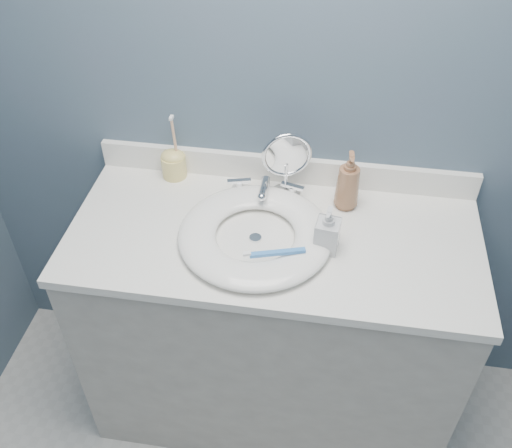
% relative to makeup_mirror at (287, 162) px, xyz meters
% --- Properties ---
extents(back_wall, '(2.20, 0.02, 2.40)m').
position_rel_makeup_mirror_xyz_m(back_wall, '(-0.01, 0.08, 0.20)').
color(back_wall, '#485E6C').
rests_on(back_wall, ground).
extents(vanity_cabinet, '(1.20, 0.55, 0.85)m').
position_rel_makeup_mirror_xyz_m(vanity_cabinet, '(-0.01, -0.19, -0.58)').
color(vanity_cabinet, '#BBB6AB').
rests_on(vanity_cabinet, ground).
extents(countertop, '(1.22, 0.57, 0.03)m').
position_rel_makeup_mirror_xyz_m(countertop, '(-0.01, -0.19, -0.14)').
color(countertop, white).
rests_on(countertop, vanity_cabinet).
extents(backsplash, '(1.22, 0.02, 0.09)m').
position_rel_makeup_mirror_xyz_m(backsplash, '(-0.01, 0.07, -0.08)').
color(backsplash, white).
rests_on(backsplash, countertop).
extents(basin, '(0.45, 0.45, 0.04)m').
position_rel_makeup_mirror_xyz_m(basin, '(-0.06, -0.22, -0.11)').
color(basin, white).
rests_on(basin, countertop).
extents(drain, '(0.04, 0.04, 0.01)m').
position_rel_makeup_mirror_xyz_m(drain, '(-0.06, -0.22, -0.12)').
color(drain, silver).
rests_on(drain, countertop).
extents(faucet, '(0.25, 0.13, 0.07)m').
position_rel_makeup_mirror_xyz_m(faucet, '(-0.06, -0.02, -0.10)').
color(faucet, silver).
rests_on(faucet, countertop).
extents(makeup_mirror, '(0.15, 0.09, 0.23)m').
position_rel_makeup_mirror_xyz_m(makeup_mirror, '(0.00, 0.00, 0.00)').
color(makeup_mirror, silver).
rests_on(makeup_mirror, countertop).
extents(soap_bottle_amber, '(0.08, 0.08, 0.20)m').
position_rel_makeup_mirror_xyz_m(soap_bottle_amber, '(0.19, -0.03, -0.03)').
color(soap_bottle_amber, '#8E5F40').
rests_on(soap_bottle_amber, countertop).
extents(soap_bottle_clear, '(0.07, 0.08, 0.15)m').
position_rel_makeup_mirror_xyz_m(soap_bottle_clear, '(0.14, -0.23, -0.05)').
color(soap_bottle_clear, silver).
rests_on(soap_bottle_clear, countertop).
extents(toothbrush_holder, '(0.08, 0.08, 0.23)m').
position_rel_makeup_mirror_xyz_m(toothbrush_holder, '(-0.37, 0.04, -0.07)').
color(toothbrush_holder, '#E7D273').
rests_on(toothbrush_holder, countertop).
extents(toothbrush_lying, '(0.17, 0.06, 0.02)m').
position_rel_makeup_mirror_xyz_m(toothbrush_lying, '(0.01, -0.31, -0.08)').
color(toothbrush_lying, '#397DCC').
rests_on(toothbrush_lying, basin).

